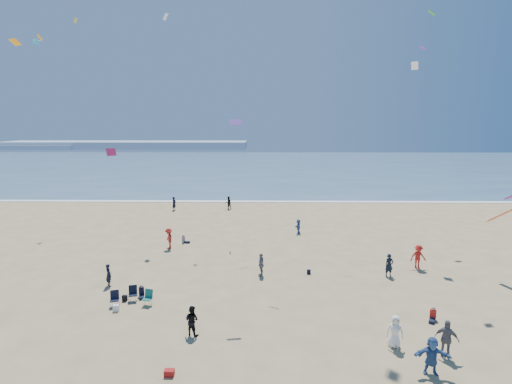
{
  "coord_description": "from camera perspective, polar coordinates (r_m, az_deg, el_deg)",
  "views": [
    {
      "loc": [
        2.32,
        -12.42,
        11.39
      ],
      "look_at": [
        2.0,
        8.0,
        7.86
      ],
      "focal_mm": 28.0,
      "sensor_mm": 36.0,
      "label": 1
    }
  ],
  "objects": [
    {
      "name": "ocean",
      "position": [
        108.04,
        -0.34,
        3.77
      ],
      "size": [
        220.0,
        100.0,
        0.06
      ],
      "primitive_type": "cube",
      "color": "#476B84",
      "rests_on": "ground"
    },
    {
      "name": "surf_line",
      "position": [
        58.57,
        -1.39,
        -1.37
      ],
      "size": [
        220.0,
        1.2,
        0.08
      ],
      "primitive_type": "cube",
      "color": "white",
      "rests_on": "ground"
    },
    {
      "name": "headland_far",
      "position": [
        193.02,
        -18.06,
        6.42
      ],
      "size": [
        110.0,
        20.0,
        3.2
      ],
      "primitive_type": "cube",
      "color": "#7A8EA8",
      "rests_on": "ground"
    },
    {
      "name": "headland_near",
      "position": [
        205.07,
        -29.2,
        5.66
      ],
      "size": [
        40.0,
        14.0,
        2.0
      ],
      "primitive_type": "cube",
      "color": "#7A8EA8",
      "rests_on": "ground"
    },
    {
      "name": "standing_flyers",
      "position": [
        29.96,
        3.93,
        -10.75
      ],
      "size": [
        34.56,
        44.4,
        1.92
      ],
      "color": "#AD2318",
      "rests_on": "ground"
    },
    {
      "name": "seated_group",
      "position": [
        24.09,
        -1.01,
        -17.28
      ],
      "size": [
        18.91,
        28.05,
        0.84
      ],
      "color": "silver",
      "rests_on": "ground"
    },
    {
      "name": "chair_cluster",
      "position": [
        27.34,
        -17.36,
        -14.13
      ],
      "size": [
        2.73,
        1.53,
        1.0
      ],
      "color": "black",
      "rests_on": "ground"
    },
    {
      "name": "white_tote",
      "position": [
        26.87,
        -19.36,
        -15.39
      ],
      "size": [
        0.35,
        0.2,
        0.4
      ],
      "primitive_type": "cube",
      "color": "white",
      "rests_on": "ground"
    },
    {
      "name": "black_backpack",
      "position": [
        28.09,
        -18.25,
        -14.21
      ],
      "size": [
        0.3,
        0.22,
        0.38
      ],
      "primitive_type": "cube",
      "color": "black",
      "rests_on": "ground"
    },
    {
      "name": "cooler",
      "position": [
        20.37,
        -12.29,
        -23.92
      ],
      "size": [
        0.45,
        0.3,
        0.3
      ],
      "primitive_type": "cube",
      "color": "#A91A18",
      "rests_on": "ground"
    },
    {
      "name": "navy_bag",
      "position": [
        31.37,
        7.54,
        -11.24
      ],
      "size": [
        0.28,
        0.18,
        0.34
      ],
      "primitive_type": "cube",
      "color": "black",
      "rests_on": "ground"
    },
    {
      "name": "kites_aloft",
      "position": [
        27.99,
        16.0,
        15.2
      ],
      "size": [
        46.95,
        38.44,
        31.23
      ],
      "color": "white",
      "rests_on": "ground"
    }
  ]
}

